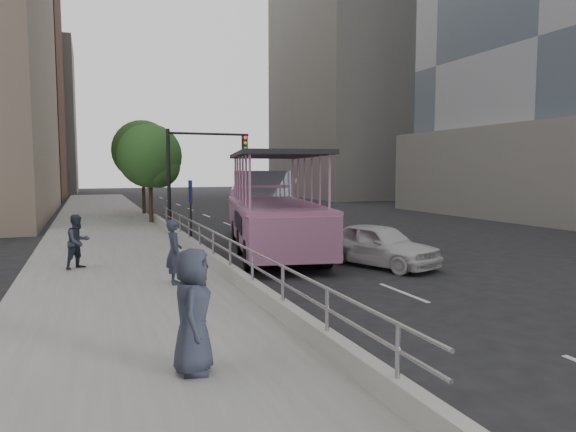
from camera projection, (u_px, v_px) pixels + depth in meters
name	position (u px, v px, depth m)	size (l,w,h in m)	color
ground	(335.00, 280.00, 14.93)	(160.00, 160.00, 0.00)	black
sidewalk	(112.00, 241.00, 22.12)	(5.50, 80.00, 0.30)	#979792
kerb_wall	(213.00, 260.00, 15.62)	(0.24, 30.00, 0.36)	#AAAAA5
guardrail	(213.00, 238.00, 15.56)	(0.07, 22.00, 0.71)	#A2A2A6
duck_boat	(270.00, 214.00, 20.80)	(5.03, 11.89, 3.84)	black
car	(379.00, 245.00, 17.08)	(1.70, 4.22, 1.44)	silver
pedestrian_near	(174.00, 252.00, 13.07)	(0.61, 0.40, 1.66)	#252936
pedestrian_mid	(78.00, 242.00, 15.09)	(0.78, 0.61, 1.60)	#252936
pedestrian_far	(193.00, 311.00, 7.33)	(0.89, 0.58, 1.81)	#252936
parking_sign	(191.00, 205.00, 21.16)	(0.08, 0.63, 2.78)	black
traffic_signal	(193.00, 164.00, 25.60)	(4.20, 0.32, 5.20)	black
street_tree_near	(152.00, 158.00, 28.18)	(3.52, 3.52, 5.72)	#382319
street_tree_far	(144.00, 153.00, 33.77)	(3.97, 3.97, 6.45)	#382319
midrise_stone_a	(374.00, 63.00, 61.85)	(20.00, 20.00, 32.00)	slate
midrise_stone_b	(10.00, 118.00, 67.65)	(16.00, 14.00, 20.00)	slate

